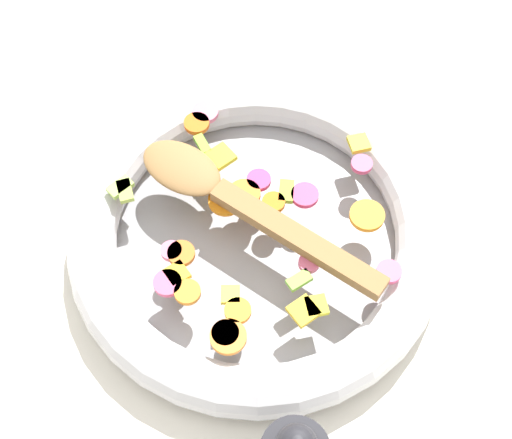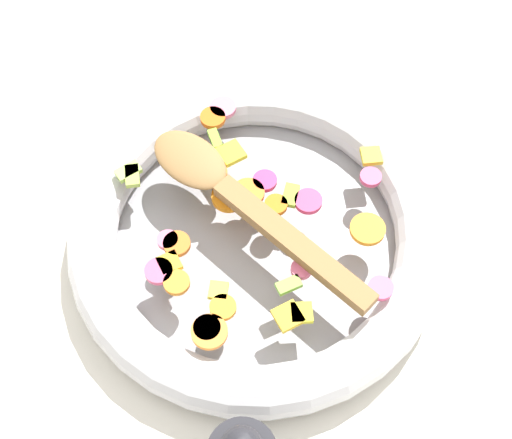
# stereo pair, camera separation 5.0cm
# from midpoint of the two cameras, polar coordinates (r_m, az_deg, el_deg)

# --- Properties ---
(ground_plane) EXTENTS (4.00, 4.00, 0.00)m
(ground_plane) POSITION_cam_midpoint_polar(r_m,az_deg,el_deg) (0.75, -1.91, -2.02)
(ground_plane) COLOR silver
(skillet) EXTENTS (0.39, 0.39, 0.05)m
(skillet) POSITION_cam_midpoint_polar(r_m,az_deg,el_deg) (0.74, -1.96, -1.21)
(skillet) COLOR gray
(skillet) RESTS_ON ground_plane
(chopped_vegetables) EXTENTS (0.30, 0.29, 0.01)m
(chopped_vegetables) POSITION_cam_midpoint_polar(r_m,az_deg,el_deg) (0.71, -3.12, -0.19)
(chopped_vegetables) COLOR orange
(chopped_vegetables) RESTS_ON skillet
(wooden_spoon) EXTENTS (0.29, 0.08, 0.01)m
(wooden_spoon) POSITION_cam_midpoint_polar(r_m,az_deg,el_deg) (0.71, -3.92, 1.55)
(wooden_spoon) COLOR olive
(wooden_spoon) RESTS_ON chopped_vegetables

